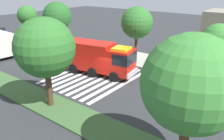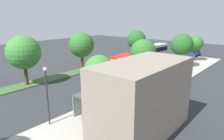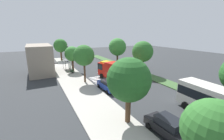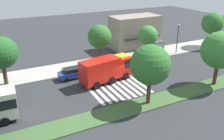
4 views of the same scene
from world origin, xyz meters
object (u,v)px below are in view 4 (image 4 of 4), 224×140
Objects in this scene: sidewalk_tree_west at (1,53)px; street_lamp at (178,36)px; bench_near_shelter at (138,56)px; sidewalk_tree_center at (100,37)px; median_tree_center at (220,50)px; sidewalk_tree_east at (148,36)px; fire_truck at (108,68)px; parked_car_east at (74,73)px; bus_stop_shelter at (156,46)px; median_tree_west at (150,65)px; sidewalk_tree_far_east at (212,23)px.

street_lamp is at bearing -0.74° from sidewalk_tree_west.
bench_near_shelter is 0.23× the size of sidewalk_tree_center.
sidewalk_tree_east is at bearing 98.70° from median_tree_center.
street_lamp is at bearing 6.29° from fire_truck.
parked_car_east is 0.69× the size of sidewalk_tree_west.
bus_stop_shelter is (17.29, 2.79, 1.01)m from parked_car_east.
median_tree_west is at bearing 180.00° from median_tree_center.
sidewalk_tree_far_east reaches higher than bench_near_shelter.
sidewalk_tree_west is at bearing 165.01° from parked_car_east.
parked_car_east is 31.26m from sidewalk_tree_far_east.
median_tree_center is (26.22, -13.61, 0.37)m from sidewalk_tree_west.
fire_truck is 15.48m from median_tree_center.
sidewalk_tree_far_east is 28.85m from median_tree_west.
median_tree_center is at bearing -81.30° from sidewalk_tree_east.
sidewalk_tree_center is at bearing 180.00° from sidewalk_tree_far_east.
sidewalk_tree_east is (-2.50, -0.59, 2.41)m from bus_stop_shelter.
sidewalk_tree_east reaches higher than street_lamp.
sidewalk_tree_west reaches higher than fire_truck.
street_lamp reaches higher than fire_truck.
median_tree_center reaches higher than sidewalk_tree_east.
bus_stop_shelter is 12.42m from sidewalk_tree_center.
sidewalk_tree_far_east is (25.56, 0.00, -0.23)m from sidewalk_tree_center.
median_tree_west reaches higher than sidewalk_tree_center.
sidewalk_tree_west is 0.94× the size of median_tree_west.
median_tree_center reaches higher than median_tree_west.
fire_truck is 1.44× the size of sidewalk_tree_east.
bus_stop_shelter reaches higher than parked_car_east.
fire_truck is at bearing 147.57° from median_tree_center.
parked_car_east is at bearing 131.15° from fire_truck.
bus_stop_shelter is at bearing 88.31° from median_tree_center.
sidewalk_tree_far_east reaches higher than bus_stop_shelter.
sidewalk_tree_center reaches higher than fire_truck.
median_tree_west is (-25.44, -13.61, 0.09)m from sidewalk_tree_far_east.
sidewalk_tree_west is 0.97× the size of sidewalk_tree_far_east.
bench_near_shelter is at bearing 1.45° from sidewalk_tree_west.
fire_truck is 1.50× the size of street_lamp.
street_lamp is 30.85m from sidewalk_tree_west.
street_lamp is 9.55m from sidewalk_tree_far_east.
median_tree_west reaches higher than sidewalk_tree_east.
sidewalk_tree_east is (1.50, -0.57, 3.70)m from bench_near_shelter.
fire_truck is at bearing -152.88° from sidewalk_tree_east.
sidewalk_tree_far_east is (17.62, -0.57, 4.40)m from bench_near_shelter.
sidewalk_tree_west is (-22.64, -0.57, 4.18)m from bench_near_shelter.
fire_truck is at bearing -146.67° from bench_near_shelter.
street_lamp is at bearing 39.54° from median_tree_west.
bus_stop_shelter is 14.58m from median_tree_center.
sidewalk_tree_far_east is 0.97× the size of median_tree_west.
sidewalk_tree_east is (10.71, 5.49, 2.28)m from fire_truck.
sidewalk_tree_center is at bearing 178.58° from street_lamp.
median_tree_west is at bearing -90.29° from fire_truck.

